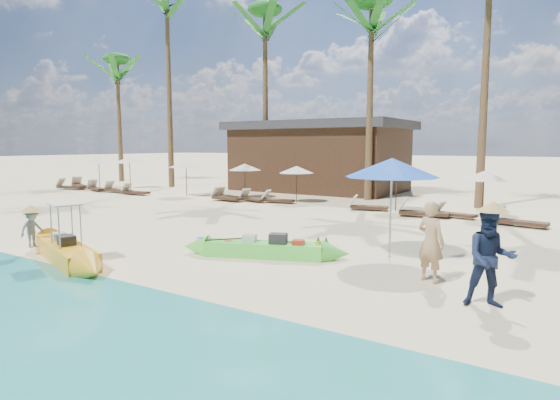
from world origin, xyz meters
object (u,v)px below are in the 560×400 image
Objects in this scene: green_canoe at (264,249)px; tourist at (431,242)px; yellow_canoe at (65,251)px; blue_umbrella at (392,168)px.

tourist is at bearing -19.83° from green_canoe.
green_canoe is at bearing 22.66° from tourist.
yellow_canoe reaches higher than green_canoe.
yellow_canoe is 8.44m from blue_umbrella.
yellow_canoe is 8.73m from tourist.
tourist is at bearing 39.40° from yellow_canoe.
yellow_canoe is 3.16× the size of tourist.
green_canoe is at bearing -147.30° from blue_umbrella.
tourist reaches higher than green_canoe.
blue_umbrella is at bearing -26.98° from tourist.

